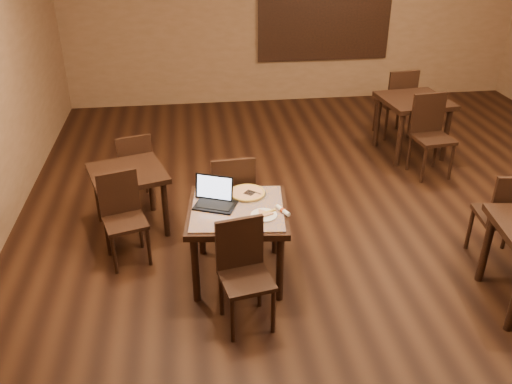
{
  "coord_description": "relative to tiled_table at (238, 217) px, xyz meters",
  "views": [
    {
      "loc": [
        -1.95,
        -4.49,
        3.27
      ],
      "look_at": [
        -1.36,
        -0.07,
        0.85
      ],
      "focal_mm": 38.0,
      "sensor_mm": 36.0,
      "label": 1
    }
  ],
  "objects": [
    {
      "name": "pizza_pan",
      "position": [
        0.12,
        0.24,
        0.11
      ],
      "size": [
        0.37,
        0.37,
        0.01
      ],
      "primitive_type": "cylinder",
      "color": "silver",
      "rests_on": "tiled_table"
    },
    {
      "name": "other_table_b_chair_far",
      "position": [
        -1.06,
        1.56,
        -0.14
      ],
      "size": [
        0.5,
        0.5,
        0.92
      ],
      "rotation": [
        0.0,
        0.0,
        3.44
      ],
      "color": "black",
      "rests_on": "ground"
    },
    {
      "name": "other_table_c_chair_far",
      "position": [
        2.6,
        -0.17,
        -0.07
      ],
      "size": [
        0.51,
        0.51,
        1.05
      ],
      "rotation": [
        0.0,
        0.0,
        3.01
      ],
      "color": "black",
      "rests_on": "ground"
    },
    {
      "name": "other_table_b",
      "position": [
        -1.08,
        1.01,
        -0.07
      ],
      "size": [
        0.95,
        0.95,
        0.72
      ],
      "rotation": [
        0.0,
        0.0,
        0.29
      ],
      "color": "black",
      "rests_on": "ground"
    },
    {
      "name": "pizza_slice",
      "position": [
        0.22,
        -0.18,
        0.13
      ],
      "size": [
        0.23,
        0.23,
        0.02
      ],
      "primitive_type": null,
      "rotation": [
        0.0,
        0.0,
        0.44
      ],
      "color": "beige",
      "rests_on": "plate"
    },
    {
      "name": "napkin_roll",
      "position": [
        0.4,
        -0.14,
        0.12
      ],
      "size": [
        0.11,
        0.18,
        0.04
      ],
      "rotation": [
        0.0,
        0.0,
        0.45
      ],
      "color": "white",
      "rests_on": "tiled_table"
    },
    {
      "name": "other_table_a_chair_far",
      "position": [
        2.76,
        3.21,
        -0.06
      ],
      "size": [
        0.51,
        0.51,
        1.07
      ],
      "rotation": [
        0.0,
        0.0,
        3.25
      ],
      "color": "black",
      "rests_on": "ground"
    },
    {
      "name": "plate",
      "position": [
        0.22,
        -0.18,
        0.11
      ],
      "size": [
        0.24,
        0.24,
        0.01
      ],
      "primitive_type": "cylinder",
      "color": "white",
      "rests_on": "tiled_table"
    },
    {
      "name": "ground",
      "position": [
        1.55,
        0.18,
        -0.66
      ],
      "size": [
        10.0,
        10.0,
        0.0
      ],
      "primitive_type": "plane",
      "color": "black",
      "rests_on": "ground"
    },
    {
      "name": "pizza_whole",
      "position": [
        0.12,
        0.24,
        0.12
      ],
      "size": [
        0.34,
        0.34,
        0.02
      ],
      "color": "beige",
      "rests_on": "pizza_pan"
    },
    {
      "name": "spatula",
      "position": [
        0.14,
        0.22,
        0.13
      ],
      "size": [
        0.23,
        0.21,
        0.01
      ],
      "primitive_type": "cube",
      "rotation": [
        0.0,
        0.0,
        0.88
      ],
      "color": "silver",
      "rests_on": "pizza_whole"
    },
    {
      "name": "other_table_b_chair_near",
      "position": [
        -1.11,
        0.47,
        -0.14
      ],
      "size": [
        0.5,
        0.5,
        0.92
      ],
      "rotation": [
        0.0,
        0.0,
        0.29
      ],
      "color": "black",
      "rests_on": "ground"
    },
    {
      "name": "mural",
      "position": [
        2.05,
        5.14,
        0.89
      ],
      "size": [
        2.34,
        0.05,
        1.64
      ],
      "color": "#275391",
      "rests_on": "wall_back"
    },
    {
      "name": "other_table_a",
      "position": [
        2.75,
        2.59,
        0.03
      ],
      "size": [
        0.97,
        0.97,
        0.83
      ],
      "rotation": [
        0.0,
        0.0,
        0.11
      ],
      "color": "black",
      "rests_on": "ground"
    },
    {
      "name": "other_table_a_chair_near",
      "position": [
        2.74,
        1.97,
        -0.06
      ],
      "size": [
        0.51,
        0.51,
        1.07
      ],
      "rotation": [
        0.0,
        0.0,
        0.11
      ],
      "color": "black",
      "rests_on": "ground"
    },
    {
      "name": "chair_main_far",
      "position": [
        0.01,
        0.61,
        -0.08
      ],
      "size": [
        0.47,
        0.47,
        1.02
      ],
      "rotation": [
        0.0,
        0.0,
        3.2
      ],
      "color": "black",
      "rests_on": "ground"
    },
    {
      "name": "laptop",
      "position": [
        -0.2,
        0.11,
        0.17
      ],
      "size": [
        0.44,
        0.41,
        0.25
      ],
      "rotation": [
        0.0,
        0.0,
        -0.39
      ],
      "color": "black",
      "rests_on": "tiled_table"
    },
    {
      "name": "chair_main_near",
      "position": [
        -0.02,
        -0.62,
        -0.12
      ],
      "size": [
        0.49,
        0.49,
        0.96
      ],
      "rotation": [
        0.0,
        0.0,
        0.19
      ],
      "color": "black",
      "rests_on": "ground"
    },
    {
      "name": "tiled_table",
      "position": [
        0.0,
        0.0,
        0.0
      ],
      "size": [
        1.02,
        1.02,
        0.76
      ],
      "rotation": [
        0.0,
        0.0,
        -0.11
      ],
      "color": "black",
      "rests_on": "ground"
    },
    {
      "name": "wall_back",
      "position": [
        1.55,
        5.18,
        0.84
      ],
      "size": [
        8.0,
        0.02,
        3.0
      ],
      "primitive_type": "cube",
      "color": "#896146",
      "rests_on": "ground"
    }
  ]
}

